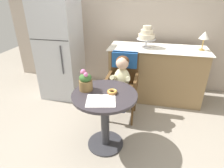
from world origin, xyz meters
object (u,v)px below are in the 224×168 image
object	(u,v)px
donut_front	(112,92)
table_lamp	(204,36)
seated_child	(122,77)
flower_vase	(86,81)
refrigerator	(60,49)
cafe_table	(105,110)
wicker_chair	(123,75)
tiered_cake_stand	(147,35)

from	to	relation	value
donut_front	table_lamp	world-z (taller)	table_lamp
seated_child	table_lamp	distance (m)	1.41
seated_child	flower_vase	size ratio (longest dim) A/B	3.02
table_lamp	refrigerator	xyz separation A→B (m)	(-2.25, -0.22, -0.27)
cafe_table	flower_vase	size ratio (longest dim) A/B	2.99
donut_front	flower_vase	distance (m)	0.32
wicker_chair	table_lamp	size ratio (longest dim) A/B	3.35
donut_front	flower_vase	size ratio (longest dim) A/B	0.48
donut_front	tiered_cake_stand	bearing A→B (deg)	77.93
seated_child	donut_front	size ratio (longest dim) A/B	6.35
cafe_table	donut_front	size ratio (longest dim) A/B	6.29
refrigerator	table_lamp	bearing A→B (deg)	5.51
cafe_table	seated_child	distance (m)	0.59
flower_vase	refrigerator	bearing A→B (deg)	127.95
wicker_chair	refrigerator	distance (m)	1.23
wicker_chair	seated_child	bearing A→B (deg)	-96.61
cafe_table	seated_child	world-z (taller)	seated_child
donut_front	tiered_cake_stand	world-z (taller)	tiered_cake_stand
wicker_chair	table_lamp	distance (m)	1.35
tiered_cake_stand	seated_child	bearing A→B (deg)	-109.06
cafe_table	donut_front	xyz separation A→B (m)	(0.08, 0.03, 0.23)
cafe_table	wicker_chair	world-z (taller)	wicker_chair
flower_vase	tiered_cake_stand	distance (m)	1.41
cafe_table	wicker_chair	size ratio (longest dim) A/B	0.75
tiered_cake_stand	table_lamp	xyz separation A→B (m)	(0.85, 0.02, 0.02)
seated_child	tiered_cake_stand	size ratio (longest dim) A/B	2.15
tiered_cake_stand	table_lamp	size ratio (longest dim) A/B	1.19
wicker_chair	refrigerator	xyz separation A→B (m)	(-1.14, 0.39, 0.21)
seated_child	refrigerator	size ratio (longest dim) A/B	0.43
donut_front	tiered_cake_stand	xyz separation A→B (m)	(0.27, 1.27, 0.36)
cafe_table	wicker_chair	distance (m)	0.73
table_lamp	wicker_chair	bearing A→B (deg)	-151.20
flower_vase	donut_front	bearing A→B (deg)	-3.02
refrigerator	cafe_table	bearing A→B (deg)	-46.33
wicker_chair	table_lamp	world-z (taller)	table_lamp
flower_vase	wicker_chair	bearing A→B (deg)	64.46
table_lamp	tiered_cake_stand	bearing A→B (deg)	-178.88
tiered_cake_stand	wicker_chair	bearing A→B (deg)	-113.60
wicker_chair	donut_front	size ratio (longest dim) A/B	8.33
seated_child	refrigerator	bearing A→B (deg)	154.51
tiered_cake_stand	refrigerator	bearing A→B (deg)	-171.87
tiered_cake_stand	table_lamp	bearing A→B (deg)	1.12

